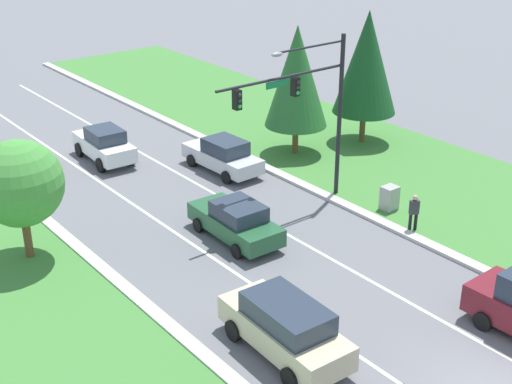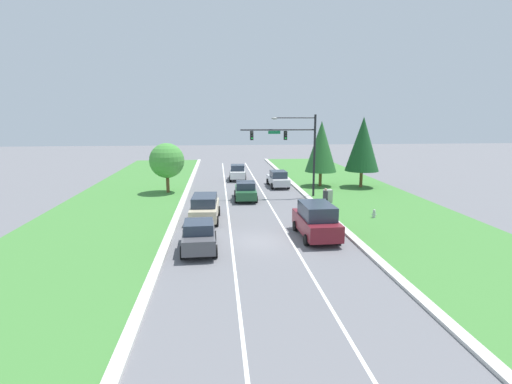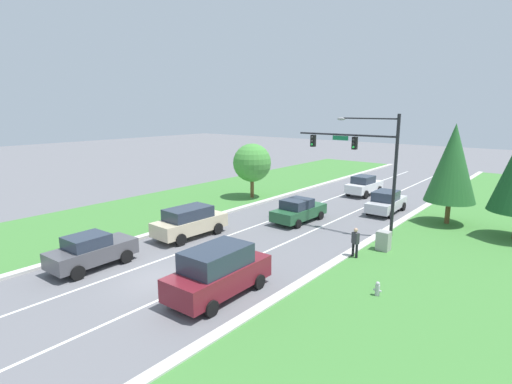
% 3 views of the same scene
% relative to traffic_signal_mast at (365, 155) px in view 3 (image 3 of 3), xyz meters
% --- Properties ---
extents(ground_plane, '(160.00, 160.00, 0.00)m').
position_rel_traffic_signal_mast_xyz_m(ground_plane, '(-4.31, -12.93, -5.01)').
color(ground_plane, slate).
extents(curb_strip_right, '(0.50, 90.00, 0.15)m').
position_rel_traffic_signal_mast_xyz_m(curb_strip_right, '(1.34, -12.93, -4.94)').
color(curb_strip_right, beige).
rests_on(curb_strip_right, ground_plane).
extents(curb_strip_left, '(0.50, 90.00, 0.15)m').
position_rel_traffic_signal_mast_xyz_m(curb_strip_left, '(-9.96, -12.93, -4.94)').
color(curb_strip_left, beige).
rests_on(curb_strip_left, ground_plane).
extents(grass_verge_right, '(10.00, 90.00, 0.08)m').
position_rel_traffic_signal_mast_xyz_m(grass_verge_right, '(6.59, -12.93, -4.97)').
color(grass_verge_right, '#427F38').
rests_on(grass_verge_right, ground_plane).
extents(grass_verge_left, '(10.00, 90.00, 0.08)m').
position_rel_traffic_signal_mast_xyz_m(grass_verge_left, '(-15.21, -12.93, -4.97)').
color(grass_verge_left, '#427F38').
rests_on(grass_verge_left, ground_plane).
extents(lane_stripe_inner_left, '(0.14, 81.00, 0.01)m').
position_rel_traffic_signal_mast_xyz_m(lane_stripe_inner_left, '(-6.11, -12.93, -5.01)').
color(lane_stripe_inner_left, white).
rests_on(lane_stripe_inner_left, ground_plane).
extents(lane_stripe_inner_right, '(0.14, 81.00, 0.01)m').
position_rel_traffic_signal_mast_xyz_m(lane_stripe_inner_right, '(-2.51, -12.93, -5.01)').
color(lane_stripe_inner_right, white).
rests_on(lane_stripe_inner_right, ground_plane).
extents(traffic_signal_mast, '(6.86, 0.41, 7.54)m').
position_rel_traffic_signal_mast_xyz_m(traffic_signal_mast, '(0.00, 0.00, 0.00)').
color(traffic_signal_mast, black).
rests_on(traffic_signal_mast, ground_plane).
extents(champagne_suv, '(2.21, 4.85, 1.89)m').
position_rel_traffic_signal_mast_xyz_m(champagne_suv, '(-7.83, -7.76, -4.03)').
color(champagne_suv, beige).
rests_on(champagne_suv, ground_plane).
extents(forest_sedan, '(2.12, 4.61, 1.65)m').
position_rel_traffic_signal_mast_xyz_m(forest_sedan, '(-4.41, -0.66, -4.20)').
color(forest_sedan, '#235633').
rests_on(forest_sedan, ground_plane).
extents(burgundy_suv, '(2.27, 4.94, 2.16)m').
position_rel_traffic_signal_mast_xyz_m(burgundy_suv, '(-0.85, -12.40, -3.93)').
color(burgundy_suv, maroon).
rests_on(burgundy_suv, ground_plane).
extents(graphite_sedan, '(2.07, 4.33, 1.73)m').
position_rel_traffic_signal_mast_xyz_m(graphite_sedan, '(-7.96, -14.17, -4.14)').
color(graphite_sedan, '#4C4C51').
rests_on(graphite_sedan, ground_plane).
extents(white_sedan, '(2.10, 4.43, 1.82)m').
position_rel_traffic_signal_mast_xyz_m(white_sedan, '(-4.55, 10.58, -4.10)').
color(white_sedan, white).
rests_on(white_sedan, ground_plane).
extents(silver_sedan, '(2.05, 4.74, 1.72)m').
position_rel_traffic_signal_mast_xyz_m(silver_sedan, '(-0.52, 5.61, -4.16)').
color(silver_sedan, silver).
rests_on(silver_sedan, ground_plane).
extents(utility_cabinet, '(0.70, 0.60, 1.17)m').
position_rel_traffic_signal_mast_xyz_m(utility_cabinet, '(2.56, -2.76, -4.43)').
color(utility_cabinet, '#9E9E99').
rests_on(utility_cabinet, ground_plane).
extents(pedestrian, '(0.43, 0.34, 1.69)m').
position_rel_traffic_signal_mast_xyz_m(pedestrian, '(1.80, -4.76, -4.08)').
color(pedestrian, black).
rests_on(pedestrian, ground_plane).
extents(fire_hydrant, '(0.34, 0.20, 0.70)m').
position_rel_traffic_signal_mast_xyz_m(fire_hydrant, '(4.50, -8.31, -4.67)').
color(fire_hydrant, '#B7B7BC').
rests_on(fire_hydrant, ground_plane).
extents(conifer_near_right_tree, '(3.30, 3.30, 6.91)m').
position_rel_traffic_signal_mast_xyz_m(conifer_near_right_tree, '(3.94, 5.19, -0.75)').
color(conifer_near_right_tree, brown).
rests_on(conifer_near_right_tree, ground_plane).
extents(oak_near_left_tree, '(3.35, 3.35, 4.87)m').
position_rel_traffic_signal_mast_xyz_m(oak_near_left_tree, '(-11.73, 3.09, -1.83)').
color(oak_near_left_tree, brown).
rests_on(oak_near_left_tree, ground_plane).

